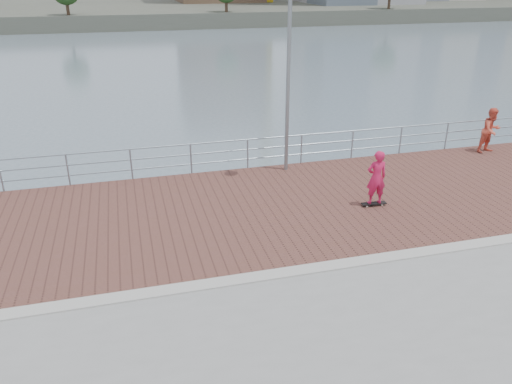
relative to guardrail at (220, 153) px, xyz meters
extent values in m
plane|color=slate|center=(0.00, -7.00, -2.69)|extent=(400.00, 400.00, 0.00)
cube|color=brown|center=(0.00, -3.40, -0.68)|extent=(40.00, 6.80, 0.02)
cube|color=#B7B5AD|center=(0.00, -7.00, -0.66)|extent=(40.00, 0.40, 0.06)
cube|color=#4C5142|center=(0.00, 115.50, -1.44)|extent=(320.00, 95.00, 2.50)
cylinder|color=#8C9EA8|center=(-7.18, 0.00, -0.14)|extent=(0.06, 0.06, 1.10)
cylinder|color=#8C9EA8|center=(-5.13, 0.00, -0.14)|extent=(0.06, 0.06, 1.10)
cylinder|color=#8C9EA8|center=(-3.08, 0.00, -0.14)|extent=(0.06, 0.06, 1.10)
cylinder|color=#8C9EA8|center=(-1.03, 0.00, -0.14)|extent=(0.06, 0.06, 1.10)
cylinder|color=#8C9EA8|center=(1.03, 0.00, -0.14)|extent=(0.06, 0.06, 1.10)
cylinder|color=#8C9EA8|center=(3.08, 0.00, -0.14)|extent=(0.06, 0.06, 1.10)
cylinder|color=#8C9EA8|center=(5.13, 0.00, -0.14)|extent=(0.06, 0.06, 1.10)
cylinder|color=#8C9EA8|center=(7.18, 0.00, -0.14)|extent=(0.06, 0.06, 1.10)
cylinder|color=#8C9EA8|center=(9.24, 0.00, -0.14)|extent=(0.06, 0.06, 1.10)
cylinder|color=#8C9EA8|center=(11.29, 0.00, -0.14)|extent=(0.06, 0.06, 1.10)
cylinder|color=#8C9EA8|center=(0.00, 0.00, 0.41)|extent=(39.00, 0.05, 0.05)
cylinder|color=#8C9EA8|center=(0.00, 0.00, 0.03)|extent=(39.00, 0.05, 0.05)
cylinder|color=#8C9EA8|center=(0.00, 0.00, -0.33)|extent=(39.00, 0.05, 0.05)
cylinder|color=gray|center=(2.33, -0.50, 2.63)|extent=(0.13, 0.13, 6.63)
cube|color=black|center=(3.97, -4.12, -0.60)|extent=(0.78, 0.24, 0.03)
cylinder|color=beige|center=(3.72, -4.18, -0.64)|extent=(0.06, 0.04, 0.06)
cylinder|color=beige|center=(4.21, -4.21, -0.64)|extent=(0.06, 0.04, 0.06)
cylinder|color=beige|center=(3.73, -4.04, -0.64)|extent=(0.06, 0.04, 0.06)
cylinder|color=beige|center=(4.22, -4.07, -0.64)|extent=(0.06, 0.04, 0.06)
imported|color=#D21C4E|center=(3.97, -4.12, 0.26)|extent=(0.64, 0.44, 1.68)
imported|color=#ED5E45|center=(10.67, -0.74, 0.21)|extent=(0.96, 0.80, 1.77)
cylinder|color=#473323|center=(-10.00, 70.00, 1.48)|extent=(0.50, 0.50, 3.34)
cylinder|color=#473323|center=(15.00, 70.00, 1.44)|extent=(0.50, 0.50, 3.27)
camera|label=1|loc=(-3.09, -16.52, 5.87)|focal=35.00mm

